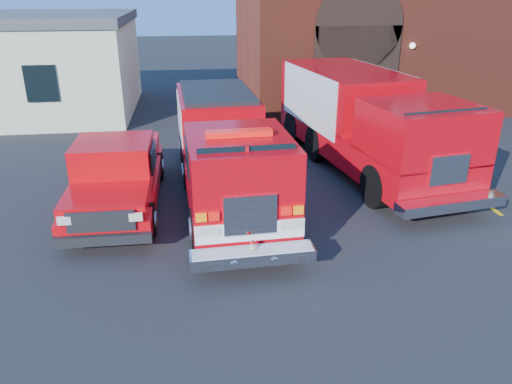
{
  "coord_description": "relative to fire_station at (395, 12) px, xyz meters",
  "views": [
    {
      "loc": [
        -1.32,
        -11.22,
        5.51
      ],
      "look_at": [
        0.0,
        -1.2,
        1.3
      ],
      "focal_mm": 35.0,
      "sensor_mm": 36.0,
      "label": 1
    }
  ],
  "objects": [
    {
      "name": "parking_stripe_far",
      "position": [
        -2.49,
        -6.98,
        -4.25
      ],
      "size": [
        0.12,
        3.0,
        0.01
      ],
      "primitive_type": "cube",
      "color": "#DAB60B",
      "rests_on": "ground"
    },
    {
      "name": "fire_station",
      "position": [
        0.0,
        0.0,
        0.0
      ],
      "size": [
        15.2,
        10.2,
        8.45
      ],
      "color": "maroon",
      "rests_on": "ground"
    },
    {
      "name": "secondary_truck",
      "position": [
        -4.88,
        -10.31,
        -2.66
      ],
      "size": [
        4.14,
        9.31,
        2.92
      ],
      "color": "black",
      "rests_on": "ground"
    },
    {
      "name": "parking_stripe_mid",
      "position": [
        -2.49,
        -9.98,
        -4.25
      ],
      "size": [
        0.12,
        3.0,
        0.01
      ],
      "primitive_type": "cube",
      "color": "#DAB60B",
      "rests_on": "ground"
    },
    {
      "name": "fire_engine",
      "position": [
        -9.45,
        -12.32,
        -2.89
      ],
      "size": [
        2.78,
        8.65,
        2.63
      ],
      "color": "black",
      "rests_on": "ground"
    },
    {
      "name": "side_building",
      "position": [
        -17.99,
        -0.99,
        -2.05
      ],
      "size": [
        10.2,
        8.2,
        4.35
      ],
      "color": "beige",
      "rests_on": "ground"
    },
    {
      "name": "ground",
      "position": [
        -8.99,
        -13.98,
        -4.25
      ],
      "size": [
        100.0,
        100.0,
        0.0
      ],
      "primitive_type": "plane",
      "color": "black",
      "rests_on": "ground"
    },
    {
      "name": "pickup_truck",
      "position": [
        -12.32,
        -12.55,
        -3.36
      ],
      "size": [
        2.1,
        5.8,
        1.89
      ],
      "color": "black",
      "rests_on": "ground"
    },
    {
      "name": "parking_stripe_near",
      "position": [
        -2.49,
        -12.98,
        -4.25
      ],
      "size": [
        0.12,
        3.0,
        0.01
      ],
      "primitive_type": "cube",
      "color": "#DAB60B",
      "rests_on": "ground"
    }
  ]
}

